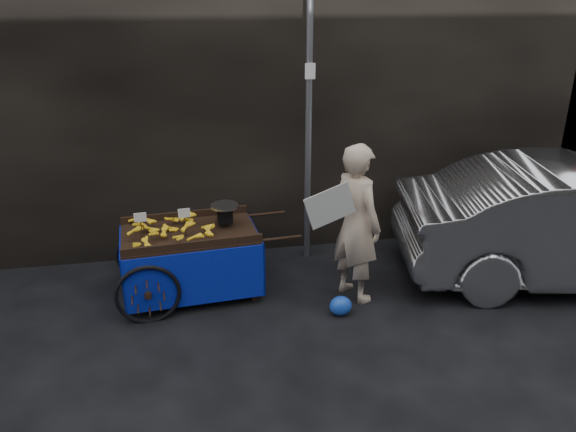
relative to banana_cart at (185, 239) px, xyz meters
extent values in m
plane|color=black|center=(1.25, -0.60, -0.69)|extent=(80.00, 80.00, 0.00)
cube|color=black|center=(0.25, 2.00, 1.81)|extent=(11.00, 2.00, 5.00)
cylinder|color=slate|center=(1.55, 0.70, 1.31)|extent=(0.08, 0.08, 4.00)
cube|color=white|center=(1.55, 0.65, 1.71)|extent=(0.12, 0.02, 0.18)
cube|color=black|center=(0.05, 0.00, 0.05)|extent=(1.55, 1.04, 0.06)
cube|color=black|center=(0.01, 0.44, 0.11)|extent=(1.48, 0.16, 0.09)
cube|color=black|center=(0.08, -0.43, 0.11)|extent=(1.48, 0.16, 0.09)
cube|color=black|center=(0.72, -0.31, -0.32)|extent=(0.05, 0.05, 0.74)
cube|color=black|center=(0.66, 0.43, -0.32)|extent=(0.05, 0.05, 0.74)
cylinder|color=black|center=(1.04, -0.28, 0.05)|extent=(0.46, 0.08, 0.04)
cylinder|color=black|center=(0.98, 0.45, 0.05)|extent=(0.46, 0.08, 0.04)
torus|color=black|center=(-0.42, -0.54, -0.37)|extent=(0.69, 0.10, 0.69)
torus|color=black|center=(-0.50, 0.46, -0.37)|extent=(0.69, 0.10, 0.69)
cylinder|color=black|center=(-0.46, -0.04, -0.37)|extent=(0.13, 1.03, 0.05)
cube|color=#07198E|center=(0.09, -0.47, -0.26)|extent=(1.51, 0.15, 0.63)
cube|color=#07198E|center=(0.01, 0.47, -0.26)|extent=(1.51, 0.15, 0.63)
cube|color=#07198E|center=(-0.70, -0.06, -0.26)|extent=(0.10, 0.96, 0.63)
cube|color=#07198E|center=(0.79, 0.07, -0.26)|extent=(0.10, 0.96, 0.63)
cube|color=black|center=(0.46, 0.08, 0.21)|extent=(0.18, 0.14, 0.15)
cylinder|color=silver|center=(0.46, 0.08, 0.34)|extent=(0.34, 0.34, 0.03)
cube|color=white|center=(-0.45, -0.14, 0.35)|extent=(0.13, 0.02, 0.10)
cube|color=white|center=(0.01, -0.10, 0.35)|extent=(0.13, 0.02, 0.10)
imported|color=beige|center=(1.86, -0.39, 0.21)|extent=(0.68, 0.78, 1.81)
cube|color=silver|center=(1.50, -0.60, 0.53)|extent=(0.58, 0.08, 0.50)
ellipsoid|color=blue|center=(1.61, -0.77, -0.58)|extent=(0.25, 0.20, 0.22)
camera|label=1|loc=(0.11, -5.82, 2.64)|focal=35.00mm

